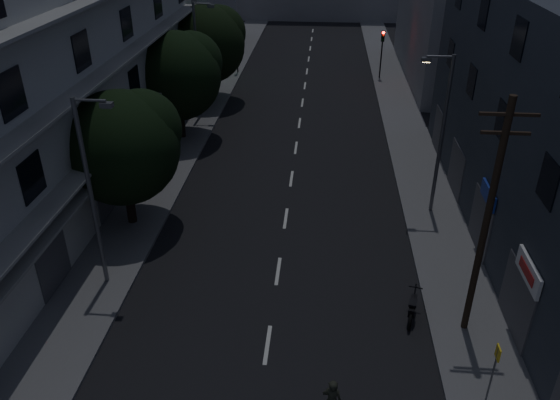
# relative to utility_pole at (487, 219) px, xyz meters

# --- Properties ---
(ground) EXTENTS (160.00, 160.00, 0.00)m
(ground) POSITION_rel_utility_pole_xyz_m (-7.29, 17.09, -4.87)
(ground) COLOR black
(ground) RESTS_ON ground
(sidewalk_left) EXTENTS (3.00, 90.00, 0.15)m
(sidewalk_left) POSITION_rel_utility_pole_xyz_m (-14.79, 17.09, -4.79)
(sidewalk_left) COLOR #565659
(sidewalk_left) RESTS_ON ground
(sidewalk_right) EXTENTS (3.00, 90.00, 0.15)m
(sidewalk_right) POSITION_rel_utility_pole_xyz_m (0.21, 17.09, -4.79)
(sidewalk_right) COLOR #565659
(sidewalk_right) RESTS_ON ground
(lane_markings) EXTENTS (0.15, 60.50, 0.01)m
(lane_markings) POSITION_rel_utility_pole_xyz_m (-7.29, 23.34, -4.86)
(lane_markings) COLOR beige
(lane_markings) RESTS_ON ground
(building_left) EXTENTS (7.00, 36.00, 14.00)m
(building_left) POSITION_rel_utility_pole_xyz_m (-19.27, 10.09, 2.13)
(building_left) COLOR #ACADA7
(building_left) RESTS_ON ground
(building_far_right) EXTENTS (6.00, 20.00, 13.00)m
(building_far_right) POSITION_rel_utility_pole_xyz_m (4.71, 34.09, 1.63)
(building_far_right) COLOR slate
(building_far_right) RESTS_ON ground
(tree_near) EXTENTS (5.41, 5.41, 6.67)m
(tree_near) POSITION_rel_utility_pole_xyz_m (-14.81, 6.51, -0.55)
(tree_near) COLOR black
(tree_near) RESTS_ON sidewalk_left
(tree_mid) EXTENTS (5.66, 5.66, 6.97)m
(tree_mid) POSITION_rel_utility_pole_xyz_m (-14.97, 17.61, -0.36)
(tree_mid) COLOR black
(tree_mid) RESTS_ON sidewalk_left
(tree_far) EXTENTS (5.90, 5.90, 7.29)m
(tree_far) POSITION_rel_utility_pole_xyz_m (-14.64, 25.43, -0.15)
(tree_far) COLOR black
(tree_far) RESTS_ON sidewalk_left
(traffic_signal_far_right) EXTENTS (0.28, 0.37, 4.10)m
(traffic_signal_far_right) POSITION_rel_utility_pole_xyz_m (-0.71, 32.52, -1.77)
(traffic_signal_far_right) COLOR black
(traffic_signal_far_right) RESTS_ON sidewalk_right
(traffic_signal_far_left) EXTENTS (0.28, 0.37, 4.10)m
(traffic_signal_far_left) POSITION_rel_utility_pole_xyz_m (-13.64, 33.22, -1.77)
(traffic_signal_far_left) COLOR black
(traffic_signal_far_left) RESTS_ON sidewalk_left
(street_lamp_left_near) EXTENTS (1.51, 0.25, 8.00)m
(street_lamp_left_near) POSITION_rel_utility_pole_xyz_m (-14.29, 1.66, -0.27)
(street_lamp_left_near) COLOR slate
(street_lamp_left_near) RESTS_ON sidewalk_left
(street_lamp_right) EXTENTS (1.51, 0.25, 8.00)m
(street_lamp_right) POSITION_rel_utility_pole_xyz_m (0.01, 8.84, -0.27)
(street_lamp_right) COLOR #505257
(street_lamp_right) RESTS_ON sidewalk_right
(street_lamp_left_far) EXTENTS (1.51, 0.25, 8.00)m
(street_lamp_left_far) POSITION_rel_utility_pole_xyz_m (-14.52, 21.74, -0.27)
(street_lamp_left_far) COLOR #5C5E64
(street_lamp_left_far) RESTS_ON sidewalk_left
(utility_pole) EXTENTS (1.80, 0.24, 9.00)m
(utility_pole) POSITION_rel_utility_pole_xyz_m (0.00, 0.00, 0.00)
(utility_pole) COLOR black
(utility_pole) RESTS_ON sidewalk_right
(bus_stop_sign) EXTENTS (0.06, 0.35, 2.52)m
(bus_stop_sign) POSITION_rel_utility_pole_xyz_m (-0.14, -3.71, -2.98)
(bus_stop_sign) COLOR #595B60
(bus_stop_sign) RESTS_ON sidewalk_right
(motorcycle) EXTENTS (0.68, 1.82, 1.19)m
(motorcycle) POSITION_rel_utility_pole_xyz_m (-1.89, 0.50, -4.40)
(motorcycle) COLOR black
(motorcycle) RESTS_ON ground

